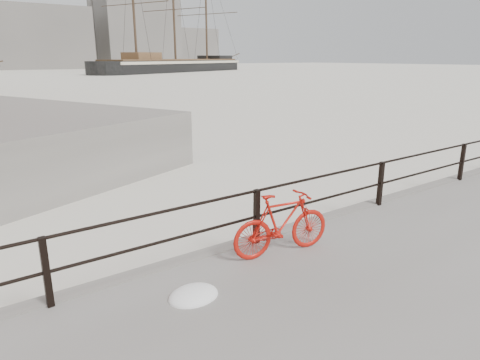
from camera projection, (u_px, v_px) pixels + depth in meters
ground at (372, 217)px, 9.89m from camera, size 400.00×400.00×0.00m
guardrail at (380, 184)px, 9.54m from camera, size 28.00×0.10×1.00m
bicycle at (282, 224)px, 7.15m from camera, size 1.82×0.57×1.08m
barque_black at (176, 72)px, 105.86m from camera, size 61.82×41.15×33.46m
industrial_west at (32, 38)px, 127.83m from camera, size 32.00×18.00×18.00m
industrial_mid at (135, 32)px, 150.52m from camera, size 26.00×20.00×24.00m
industrial_east at (187, 48)px, 168.71m from camera, size 20.00×16.00×14.00m
smokestack at (91, 0)px, 144.36m from camera, size 2.80×2.80×44.00m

